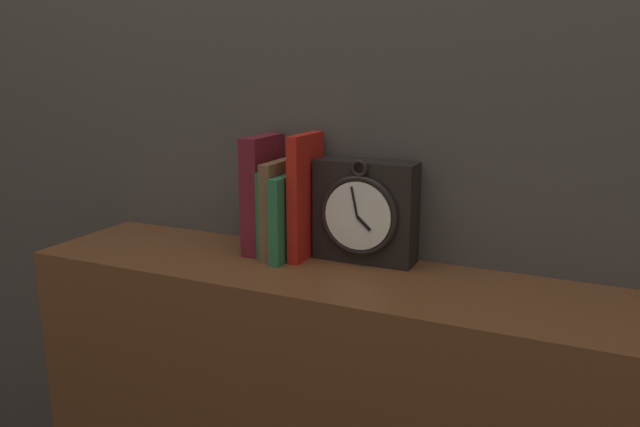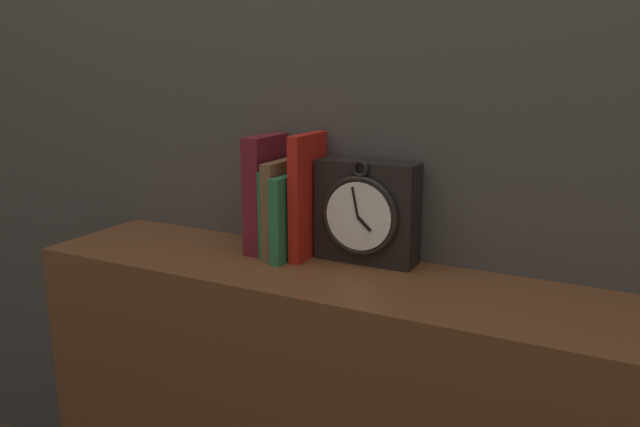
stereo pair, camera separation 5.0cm
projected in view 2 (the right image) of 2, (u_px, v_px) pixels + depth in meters
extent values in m
cube|color=black|center=(367.00, 212.00, 1.24)|extent=(0.20, 0.07, 0.20)
torus|color=black|center=(359.00, 216.00, 1.21)|extent=(0.16, 0.01, 0.16)
cylinder|color=white|center=(359.00, 216.00, 1.21)|extent=(0.14, 0.01, 0.14)
cube|color=black|center=(364.00, 224.00, 1.20)|extent=(0.03, 0.00, 0.03)
cube|color=black|center=(355.00, 202.00, 1.20)|extent=(0.02, 0.00, 0.06)
torus|color=black|center=(360.00, 169.00, 1.19)|extent=(0.04, 0.01, 0.04)
cube|color=maroon|center=(266.00, 194.00, 1.31)|extent=(0.04, 0.12, 0.25)
cube|color=#1E723A|center=(277.00, 210.00, 1.31)|extent=(0.01, 0.13, 0.18)
cube|color=brown|center=(284.00, 208.00, 1.29)|extent=(0.02, 0.14, 0.20)
cube|color=#276A3F|center=(293.00, 216.00, 1.28)|extent=(0.02, 0.15, 0.17)
cube|color=red|center=(308.00, 196.00, 1.27)|extent=(0.02, 0.13, 0.25)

